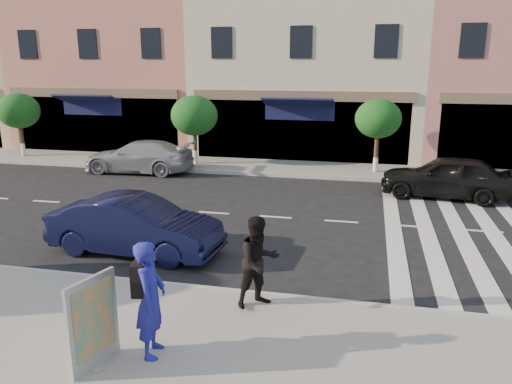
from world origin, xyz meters
name	(u,v)px	position (x,y,z in m)	size (l,w,h in m)	color
ground	(244,267)	(0.00, 0.00, 0.00)	(120.00, 120.00, 0.00)	black
sidewalk_near	(187,353)	(0.00, -3.75, 0.07)	(60.00, 4.50, 0.15)	gray
sidewalk_far	(305,169)	(0.00, 11.00, 0.07)	(60.00, 3.00, 0.15)	gray
building_west_mid	(128,19)	(-11.00, 17.00, 7.00)	(10.00, 9.00, 14.00)	#BA7262
building_centre	(313,45)	(-0.50, 17.00, 5.50)	(11.00, 9.00, 11.00)	beige
street_tree_wa	(19,111)	(-14.00, 10.80, 2.33)	(2.00, 2.00, 3.05)	#473323
street_tree_wb	(194,116)	(-5.00, 10.80, 2.31)	(2.10, 2.10, 3.06)	#473323
street_tree_c	(378,119)	(3.00, 10.80, 2.36)	(1.90, 1.90, 3.04)	#473323
photographer	(151,299)	(-0.47, -3.97, 1.09)	(0.68, 0.45, 1.88)	navy
walker	(259,262)	(0.80, -2.00, 1.02)	(0.85, 0.66, 1.75)	black
poster_board	(93,324)	(-1.18, -4.46, 0.85)	(0.41, 0.92, 1.44)	beige
car_near_mid	(135,226)	(-2.84, 0.30, 0.71)	(1.51, 4.32, 1.42)	black
car_far_left	(139,157)	(-6.98, 9.10, 0.68)	(1.92, 4.72, 1.37)	#9F9FA5
car_far_mid	(447,177)	(5.40, 7.60, 0.75)	(1.78, 4.43, 1.51)	black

